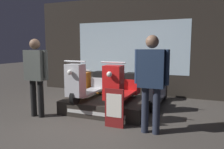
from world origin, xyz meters
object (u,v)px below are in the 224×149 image
Objects in this scene: scooter_display_right at (123,86)px; person_left_browsing at (36,71)px; scooter_backrow_2 at (156,92)px; scooter_backrow_0 at (92,87)px; price_sign_board at (114,108)px; scooter_display_left at (88,83)px; person_right_browsing at (151,75)px; scooter_backrow_1 at (122,89)px.

scooter_display_right is 1.97m from person_left_browsing.
scooter_backrow_0 is at bearing 180.00° from scooter_backrow_2.
price_sign_board is (1.45, -1.91, 0.01)m from scooter_backrow_0.
scooter_display_left is 1.00× the size of scooter_backrow_0.
person_right_browsing reaches higher than scooter_display_left.
scooter_backrow_2 is (0.54, 1.12, -0.32)m from scooter_display_right.
person_left_browsing is at bearing -155.65° from scooter_display_right.
scooter_display_left is 2.24× the size of price_sign_board.
person_right_browsing reaches higher than price_sign_board.
person_left_browsing is (-0.42, -1.92, 0.67)m from scooter_backrow_0.
scooter_backrow_0 is at bearing 127.15° from price_sign_board.
scooter_backrow_2 is at bearing 0.00° from scooter_backrow_1.
scooter_display_left reaches higher than scooter_backrow_2.
scooter_display_left is at bearing -113.45° from scooter_backrow_1.
scooter_backrow_1 reaches higher than price_sign_board.
scooter_display_right is 1.23m from scooter_backrow_1.
scooter_backrow_2 is at bearing 39.78° from person_left_browsing.
person_right_browsing is (2.16, -1.92, 0.69)m from scooter_backrow_0.
person_left_browsing is (-0.87, -0.80, 0.35)m from scooter_display_left.
person_left_browsing is at bearing -102.23° from scooter_backrow_0.
person_left_browsing reaches higher than scooter_backrow_0.
scooter_display_right is (0.89, 0.00, 0.00)m from scooter_display_left.
scooter_backrow_1 is at bearing 122.35° from person_right_browsing.
scooter_backrow_1 is at bearing 0.00° from scooter_backrow_0.
scooter_backrow_2 is 2.24× the size of price_sign_board.
person_left_browsing is at bearing -137.61° from scooter_display_left.
person_right_browsing is 0.98m from price_sign_board.
scooter_display_right reaches higher than price_sign_board.
person_left_browsing is 1.97m from price_sign_board.
scooter_display_right reaches higher than scooter_backrow_1.
scooter_display_right is at bearing -70.23° from scooter_backrow_1.
scooter_backrow_0 is 0.99× the size of person_left_browsing.
price_sign_board is at bearing -103.10° from scooter_backrow_2.
person_right_browsing is at bearing -57.65° from scooter_backrow_1.
scooter_backrow_0 is at bearing 180.00° from scooter_backrow_1.
person_left_browsing reaches higher than scooter_display_right.
person_left_browsing is (-1.76, -0.80, 0.35)m from scooter_display_right.
person_right_browsing is (0.81, -0.80, 0.37)m from scooter_display_right.
scooter_display_right is at bearing -115.79° from scooter_backrow_2.
price_sign_board is at bearing 0.35° from person_left_browsing.
person_right_browsing is at bearing -0.92° from price_sign_board.
scooter_backrow_2 is (1.43, 1.12, -0.32)m from scooter_display_left.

